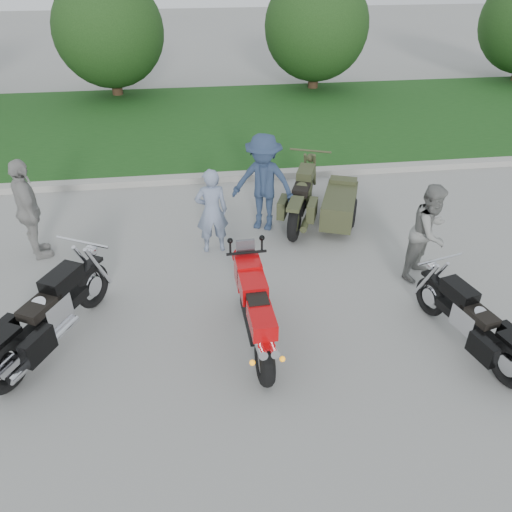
{
  "coord_description": "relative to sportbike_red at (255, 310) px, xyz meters",
  "views": [
    {
      "loc": [
        -0.59,
        -4.8,
        4.79
      ],
      "look_at": [
        0.25,
        1.38,
        0.8
      ],
      "focal_mm": 35.0,
      "sensor_mm": 36.0,
      "label": 1
    }
  ],
  "objects": [
    {
      "name": "ground",
      "position": [
        -0.11,
        -0.37,
        -0.59
      ],
      "size": [
        80.0,
        80.0,
        0.0
      ],
      "primitive_type": "plane",
      "color": "#969691",
      "rests_on": "ground"
    },
    {
      "name": "curb",
      "position": [
        -0.11,
        5.63,
        -0.51
      ],
      "size": [
        60.0,
        0.3,
        0.15
      ],
      "primitive_type": "cube",
      "color": "#A4A29B",
      "rests_on": "ground"
    },
    {
      "name": "grass_strip",
      "position": [
        -0.11,
        9.78,
        -0.52
      ],
      "size": [
        60.0,
        8.0,
        0.14
      ],
      "primitive_type": "cube",
      "color": "#22531C",
      "rests_on": "ground"
    },
    {
      "name": "tree_mid_left",
      "position": [
        -3.11,
        13.13,
        1.61
      ],
      "size": [
        3.6,
        3.6,
        4.0
      ],
      "color": "#3F2B1C",
      "rests_on": "ground"
    },
    {
      "name": "tree_mid_right",
      "position": [
        3.89,
        13.13,
        1.61
      ],
      "size": [
        3.6,
        3.6,
        4.0
      ],
      "color": "#3F2B1C",
      "rests_on": "ground"
    },
    {
      "name": "sportbike_red",
      "position": [
        0.0,
        0.0,
        0.0
      ],
      "size": [
        0.38,
        2.11,
        1.0
      ],
      "rotation": [
        0.0,
        0.0,
        0.04
      ],
      "color": "black",
      "rests_on": "ground"
    },
    {
      "name": "cruiser_left",
      "position": [
        -2.77,
        0.32,
        -0.1
      ],
      "size": [
        1.3,
        2.29,
        0.96
      ],
      "rotation": [
        0.0,
        0.0,
        -0.48
      ],
      "color": "black",
      "rests_on": "ground"
    },
    {
      "name": "cruiser_right",
      "position": [
        2.88,
        -0.5,
        -0.17
      ],
      "size": [
        0.73,
        2.11,
        0.83
      ],
      "rotation": [
        0.0,
        0.0,
        0.25
      ],
      "color": "black",
      "rests_on": "ground"
    },
    {
      "name": "cruiser_sidecar",
      "position": [
        1.78,
        3.28,
        -0.15
      ],
      "size": [
        1.71,
        2.34,
        0.95
      ],
      "rotation": [
        0.0,
        0.0,
        -0.37
      ],
      "color": "black",
      "rests_on": "ground"
    },
    {
      "name": "person_stripe",
      "position": [
        -0.42,
        2.57,
        0.19
      ],
      "size": [
        0.6,
        0.42,
        1.57
      ],
      "primitive_type": "imported",
      "rotation": [
        0.0,
        0.0,
        3.22
      ],
      "color": "#7987A5",
      "rests_on": "ground"
    },
    {
      "name": "person_grey",
      "position": [
        3.0,
        1.32,
        0.22
      ],
      "size": [
        1.0,
        0.98,
        1.63
      ],
      "primitive_type": "imported",
      "rotation": [
        0.0,
        0.0,
        0.68
      ],
      "color": "gray",
      "rests_on": "ground"
    },
    {
      "name": "person_denim",
      "position": [
        0.59,
        3.28,
        0.35
      ],
      "size": [
        1.39,
        1.14,
        1.87
      ],
      "primitive_type": "imported",
      "rotation": [
        0.0,
        0.0,
        -0.43
      ],
      "color": "navy",
      "rests_on": "ground"
    },
    {
      "name": "person_back",
      "position": [
        -3.5,
        2.79,
        0.31
      ],
      "size": [
        0.84,
        1.14,
        1.8
      ],
      "primitive_type": "imported",
      "rotation": [
        0.0,
        0.0,
        2.0
      ],
      "color": "#9C9B97",
      "rests_on": "ground"
    }
  ]
}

